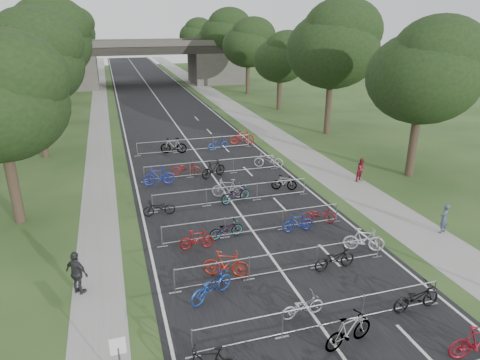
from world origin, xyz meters
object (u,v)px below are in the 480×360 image
at_px(pedestrian_c, 77,273).
at_px(pedestrian_b, 362,170).
at_px(park_sign, 119,354).
at_px(overpass_bridge, 146,63).
at_px(pedestrian_a, 444,219).

bearing_deg(pedestrian_c, pedestrian_b, -113.75).
bearing_deg(park_sign, overpass_bridge, 83.74).
bearing_deg(pedestrian_b, pedestrian_c, -177.60).
bearing_deg(overpass_bridge, park_sign, -96.26).
xyz_separation_m(overpass_bridge, pedestrian_a, (9.13, -56.68, -2.75)).
bearing_deg(park_sign, pedestrian_b, 39.06).
distance_m(overpass_bridge, pedestrian_c, 57.34).
relative_size(overpass_bridge, pedestrian_c, 17.06).
distance_m(overpass_bridge, pedestrian_b, 49.95).
distance_m(overpass_bridge, pedestrian_a, 57.47).
xyz_separation_m(overpass_bridge, pedestrian_c, (-8.20, -56.69, -2.62)).
xyz_separation_m(pedestrian_b, pedestrian_c, (-17.40, -7.67, 0.12)).
bearing_deg(pedestrian_b, park_sign, -162.35).
bearing_deg(pedestrian_c, pedestrian_a, -137.50).
relative_size(pedestrian_a, pedestrian_c, 0.86).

